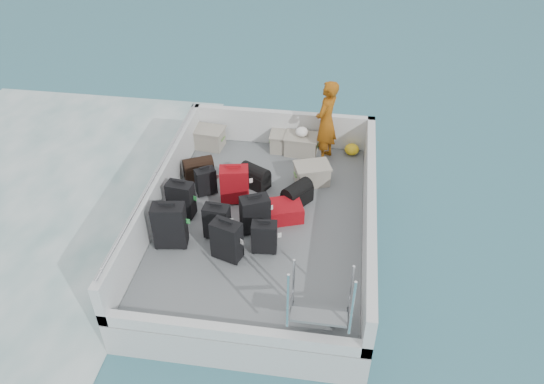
{
  "coord_description": "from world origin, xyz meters",
  "views": [
    {
      "loc": [
        1.15,
        -6.65,
        6.3
      ],
      "look_at": [
        0.13,
        0.26,
        1.0
      ],
      "focal_mm": 35.0,
      "sensor_mm": 36.0,
      "label": 1
    }
  ],
  "objects": [
    {
      "name": "ground",
      "position": [
        0.0,
        0.0,
        0.0
      ],
      "size": [
        160.0,
        160.0,
        0.0
      ],
      "primitive_type": "plane",
      "color": "#1D5366",
      "rests_on": "ground"
    },
    {
      "name": "wake_foam",
      "position": [
        -4.8,
        0.0,
        0.0
      ],
      "size": [
        10.0,
        10.0,
        0.0
      ],
      "primitive_type": "plane",
      "color": "white",
      "rests_on": "ground"
    },
    {
      "name": "ferry_hull",
      "position": [
        0.0,
        0.0,
        0.3
      ],
      "size": [
        3.6,
        5.0,
        0.6
      ],
      "primitive_type": "cube",
      "color": "silver",
      "rests_on": "ground"
    },
    {
      "name": "deck",
      "position": [
        0.0,
        0.0,
        0.61
      ],
      "size": [
        3.3,
        4.7,
        0.02
      ],
      "primitive_type": "cube",
      "color": "slate",
      "rests_on": "ferry_hull"
    },
    {
      "name": "deck_fittings",
      "position": [
        0.35,
        -0.32,
        0.99
      ],
      "size": [
        3.6,
        5.0,
        0.9
      ],
      "color": "silver",
      "rests_on": "deck"
    },
    {
      "name": "suitcase_0",
      "position": [
        -1.29,
        -0.82,
        1.0
      ],
      "size": [
        0.53,
        0.35,
        0.76
      ],
      "primitive_type": "cube",
      "rotation": [
        0.0,
        0.0,
        0.14
      ],
      "color": "black",
      "rests_on": "deck"
    },
    {
      "name": "suitcase_1",
      "position": [
        -1.33,
        -0.09,
        0.94
      ],
      "size": [
        0.46,
        0.3,
        0.64
      ],
      "primitive_type": "cube",
      "rotation": [
        0.0,
        0.0,
        -0.12
      ],
      "color": "black",
      "rests_on": "deck"
    },
    {
      "name": "suitcase_2",
      "position": [
        -1.08,
        0.54,
        0.87
      ],
      "size": [
        0.4,
        0.36,
        0.5
      ],
      "primitive_type": "cube",
      "rotation": [
        0.0,
        0.0,
        0.57
      ],
      "color": "black",
      "rests_on": "deck"
    },
    {
      "name": "suitcase_3",
      "position": [
        -0.37,
        -0.97,
        0.95
      ],
      "size": [
        0.5,
        0.38,
        0.67
      ],
      "primitive_type": "cube",
      "rotation": [
        0.0,
        0.0,
        -0.32
      ],
      "color": "black",
      "rests_on": "deck"
    },
    {
      "name": "suitcase_4",
      "position": [
        -0.63,
        -0.53,
        0.92
      ],
      "size": [
        0.41,
        0.26,
        0.59
      ],
      "primitive_type": "cube",
      "rotation": [
        0.0,
        0.0,
        -0.07
      ],
      "color": "black",
      "rests_on": "deck"
    },
    {
      "name": "suitcase_5",
      "position": [
        -0.54,
        0.42,
        0.95
      ],
      "size": [
        0.53,
        0.38,
        0.67
      ],
      "primitive_type": "cube",
      "rotation": [
        0.0,
        0.0,
        0.2
      ],
      "color": "maroon",
      "rests_on": "deck"
    },
    {
      "name": "suitcase_6",
      "position": [
        0.16,
        -0.74,
        0.89
      ],
      "size": [
        0.4,
        0.26,
        0.54
      ],
      "primitive_type": "cube",
      "rotation": [
        0.0,
        0.0,
        0.08
      ],
      "color": "black",
      "rests_on": "deck"
    },
    {
      "name": "suitcase_7",
      "position": [
        -0.06,
        -0.28,
        0.94
      ],
      "size": [
        0.52,
        0.43,
        0.64
      ],
      "primitive_type": "cube",
      "rotation": [
        0.0,
        0.0,
        0.44
      ],
      "color": "black",
      "rests_on": "deck"
    },
    {
      "name": "suitcase_8",
      "position": [
        0.3,
        0.07,
        0.76
      ],
      "size": [
        0.82,
        0.67,
        0.28
      ],
      "primitive_type": "cube",
      "rotation": [
        0.0,
        0.0,
        1.91
      ],
      "color": "maroon",
      "rests_on": "deck"
    },
    {
      "name": "duffel_0",
      "position": [
        -1.34,
        1.01,
        0.78
      ],
      "size": [
        0.61,
        0.51,
        0.32
      ],
      "primitive_type": null,
      "rotation": [
        0.0,
        0.0,
        0.47
      ],
      "color": "black",
      "rests_on": "deck"
    },
    {
      "name": "duffel_1",
      "position": [
        -0.28,
        0.91,
        0.78
      ],
      "size": [
        0.6,
        0.51,
        0.32
      ],
      "primitive_type": null,
      "rotation": [
        0.0,
        0.0,
        -0.5
      ],
      "color": "black",
      "rests_on": "deck"
    },
    {
      "name": "duffel_2",
      "position": [
        0.53,
        0.5,
        0.78
      ],
      "size": [
        0.55,
        0.6,
        0.32
      ],
      "primitive_type": null,
      "rotation": [
        0.0,
        0.0,
        0.94
      ],
      "color": "black",
      "rests_on": "deck"
    },
    {
      "name": "crate_0",
      "position": [
        -1.43,
        2.07,
        0.81
      ],
      "size": [
        0.66,
        0.49,
        0.37
      ],
      "primitive_type": "cube",
      "rotation": [
        0.0,
        0.0,
        -0.11
      ],
      "color": "#9D9789",
      "rests_on": "deck"
    },
    {
      "name": "crate_1",
      "position": [
        0.12,
        2.15,
        0.79
      ],
      "size": [
        0.57,
        0.39,
        0.34
      ],
      "primitive_type": "cube",
      "rotation": [
        0.0,
        0.0,
        0.01
      ],
      "color": "#9D9789",
      "rests_on": "deck"
    },
    {
      "name": "crate_2",
      "position": [
        0.43,
        2.09,
        0.8
      ],
      "size": [
        0.63,
        0.46,
        0.37
      ],
      "primitive_type": "cube",
      "rotation": [
        0.0,
        0.0,
        -0.06
      ],
      "color": "#9D9789",
      "rests_on": "deck"
    },
    {
      "name": "crate_3",
      "position": [
        0.72,
        1.14,
        0.8
      ],
      "size": [
        0.69,
        0.57,
        0.35
      ],
      "primitive_type": "cube",
      "rotation": [
        0.0,
        0.0,
        0.33
      ],
      "color": "#9D9789",
      "rests_on": "deck"
    },
    {
      "name": "yellow_bag",
      "position": [
        1.41,
        2.2,
        0.73
      ],
      "size": [
        0.28,
        0.26,
        0.22
      ],
      "primitive_type": "ellipsoid",
      "color": "yellow",
      "rests_on": "deck"
    },
    {
      "name": "white_bag",
      "position": [
        0.43,
        2.09,
        1.08
      ],
      "size": [
        0.24,
        0.24,
        0.18
      ],
      "primitive_type": "ellipsoid",
      "color": "white",
      "rests_on": "crate_2"
    },
    {
      "name": "passenger",
      "position": [
        0.89,
        1.98,
        1.43
      ],
      "size": [
        0.58,
        0.7,
        1.61
      ],
      "primitive_type": "imported",
      "rotation": [
        0.0,
        0.0,
        -1.97
      ],
      "color": "#CD6B13",
      "rests_on": "deck"
    }
  ]
}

